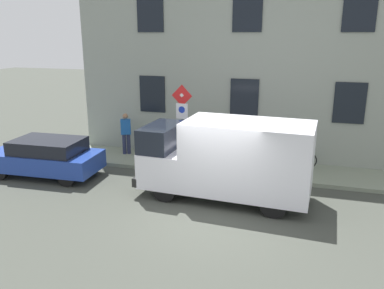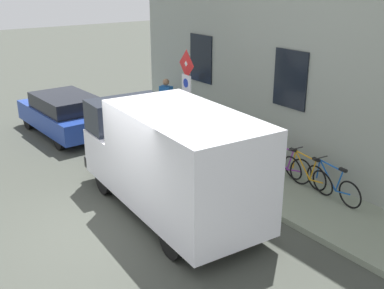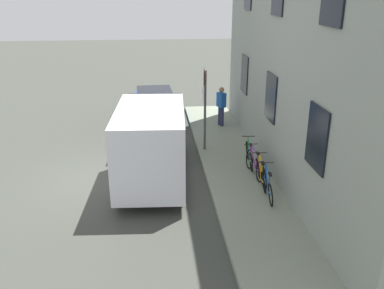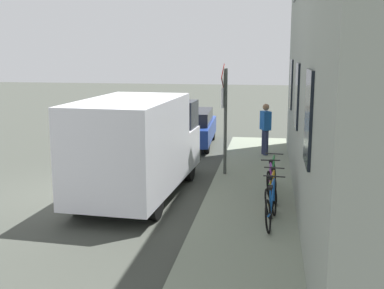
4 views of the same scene
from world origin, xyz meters
name	(u,v)px [view 4 (image 4 of 4)]	position (x,y,z in m)	size (l,w,h in m)	color
ground_plane	(90,192)	(0.00, 0.00, 0.00)	(80.00, 80.00, 0.00)	#3F423B
sidewalk_slab	(250,197)	(4.12, 0.00, 0.07)	(2.12, 15.95, 0.14)	gray
building_facade	(316,31)	(5.53, 0.00, 4.03)	(0.75, 13.95, 8.06)	gray
sign_post_stacked	(224,103)	(3.27, 1.94, 2.17)	(0.17, 0.56, 3.01)	#474C47
delivery_van	(138,144)	(1.35, -0.15, 1.33)	(2.30, 5.44, 2.50)	white
parked_hatchback	(189,127)	(1.51, 6.56, 0.73)	(1.92, 4.07, 1.38)	#203C95
bicycle_blue	(271,206)	(4.63, -2.02, 0.51)	(0.46, 1.71, 0.89)	black
bicycle_orange	(271,195)	(4.63, -1.25, 0.51)	(0.46, 1.72, 0.89)	black
bicycle_purple	(271,186)	(4.63, -0.48, 0.51)	(0.46, 1.71, 0.89)	black
bicycle_green	(272,177)	(4.63, 0.30, 0.51)	(0.46, 1.71, 0.89)	black
pedestrian	(265,127)	(4.39, 4.75, 1.07)	(0.39, 0.47, 1.72)	#262B47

